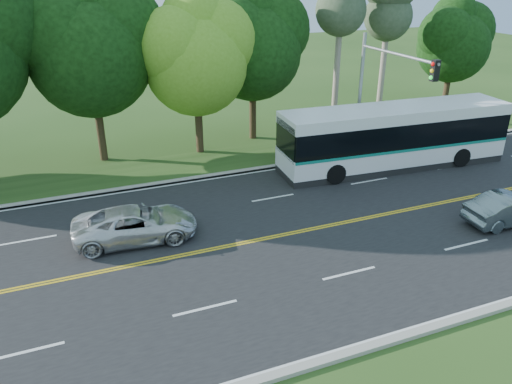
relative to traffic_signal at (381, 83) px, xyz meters
name	(u,v)px	position (x,y,z in m)	size (l,w,h in m)	color
ground	(316,229)	(-6.49, -5.40, -4.67)	(120.00, 120.00, 0.00)	#2A4A18
road	(316,228)	(-6.49, -5.40, -4.66)	(60.00, 14.00, 0.02)	black
curb_north	(255,169)	(-6.49, 1.75, -4.60)	(60.00, 0.30, 0.15)	#A49F94
curb_south	(426,330)	(-6.49, -12.55, -4.60)	(60.00, 0.30, 0.15)	#A49F94
grass_verge	(243,159)	(-6.49, 3.60, -4.62)	(60.00, 4.00, 0.10)	#2A4A18
lane_markings	(314,228)	(-6.59, -5.40, -4.65)	(57.60, 13.82, 0.00)	gold
tree_row	(133,37)	(-11.65, 6.73, 2.06)	(44.70, 9.10, 13.84)	black
bougainvillea_hedge	(358,137)	(0.69, 2.75, -3.95)	(9.50, 2.25, 1.50)	#A60D46
traffic_signal	(381,83)	(0.00, 0.00, 0.00)	(0.42, 6.10, 7.00)	#999BA2
transit_bus	(394,137)	(0.86, -0.49, -2.98)	(13.03, 3.60, 3.37)	white
sedan	(510,209)	(1.57, -8.07, -3.97)	(1.44, 4.12, 1.36)	slate
suv	(136,224)	(-13.80, -3.47, -3.96)	(2.30, 5.00, 1.39)	silver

